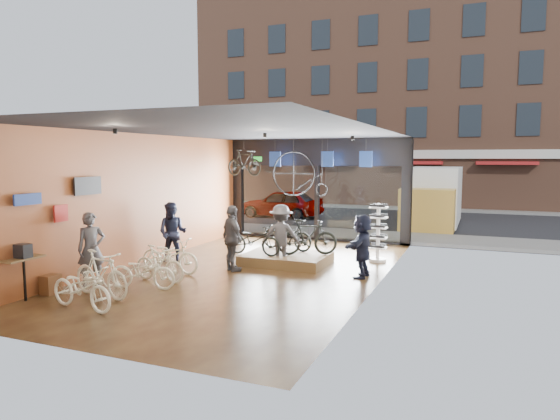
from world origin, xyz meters
The scene contains 34 objects.
ground_plane centered at (0.00, 0.00, -0.02)m, with size 7.00×12.00×0.04m, color black.
ceiling centered at (0.00, 0.00, 3.82)m, with size 7.00×12.00×0.04m, color black.
wall_left centered at (-3.52, 0.00, 1.90)m, with size 0.04×12.00×3.80m, color brown.
wall_right centered at (3.52, 0.00, 1.90)m, with size 0.04×12.00×3.80m, color beige.
wall_back centered at (0.00, -6.02, 1.90)m, with size 7.00×0.04×3.80m, color beige.
storefront centered at (0.00, 6.00, 1.90)m, with size 7.00×0.26×3.80m, color black, non-canonical shape.
exit_sign centered at (-2.40, 5.88, 3.05)m, with size 0.35×0.06×0.18m, color #198C26.
street_road centered at (0.00, 15.00, -0.01)m, with size 30.00×18.00×0.02m, color black.
sidewalk_near centered at (0.00, 7.20, 0.06)m, with size 30.00×2.40×0.12m, color slate.
sidewalk_far centered at (0.00, 19.00, 0.06)m, with size 30.00×2.00×0.12m, color slate.
opposite_building centered at (0.00, 21.50, 7.00)m, with size 26.00×5.00×14.00m, color brown.
street_car centered at (-3.87, 12.00, 0.73)m, with size 1.73×4.30×1.47m, color gray.
box_truck centered at (3.73, 11.00, 1.33)m, with size 2.25×6.75×2.66m, color silver, non-canonical shape.
floor_bike_0 centered at (-1.73, -4.25, 0.45)m, with size 0.60×1.72×0.91m, color #F0EACC.
floor_bike_1 centered at (-2.01, -3.38, 0.53)m, with size 0.50×1.76×1.06m, color #F0EACC.
floor_bike_2 centered at (-1.60, -2.44, 0.42)m, with size 0.56×1.61×0.85m, color #F0EACC.
floor_bike_3 centered at (-1.65, -1.72, 0.46)m, with size 0.43×1.53×0.92m, color #F0EACC.
floor_bike_4 centered at (-1.97, -0.79, 0.47)m, with size 0.63×1.80×0.94m, color #F0EACC.
display_platform centered at (0.54, 1.43, 0.15)m, with size 2.40×1.80×0.30m, color brown.
display_bike_left centered at (-0.26, 0.92, 0.74)m, with size 0.58×1.68×0.88m, color black.
display_bike_mid centered at (1.16, 1.51, 0.82)m, with size 0.49×1.74×1.04m, color black.
display_bike_right centered at (0.32, 2.04, 0.76)m, with size 0.62×1.77×0.93m, color black.
customer_0 centered at (-2.91, -2.68, 0.90)m, with size 0.66×0.43×1.80m, color #3F3F44.
customer_1 centered at (-2.61, 0.30, 0.90)m, with size 0.88×0.68×1.80m, color #161C33.
customer_2 centered at (-0.49, 0.02, 0.91)m, with size 1.06×0.44×1.82m, color #3F3F44.
customer_3 centered at (0.50, 1.11, 0.88)m, with size 1.14×0.66×1.77m, color #3F3F44.
customer_5 centered at (2.96, 0.65, 0.83)m, with size 1.54×0.49×1.66m, color #161C33.
sunglasses_rack centered at (2.95, 2.80, 0.88)m, with size 0.52×0.42×1.75m, color white, non-canonical shape.
wall_merch centered at (-3.38, -3.50, 1.30)m, with size 0.40×2.40×2.60m, color navy, non-canonical shape.
penny_farthing centered at (-0.06, 4.50, 2.50)m, with size 1.97×0.06×1.58m, color black, non-canonical shape.
hung_bike centered at (-2.18, 4.20, 2.93)m, with size 0.45×1.58×0.95m, color black.
jersey_left centered at (-1.39, 5.20, 3.05)m, with size 0.45×0.03×0.55m, color #1E3F99.
jersey_mid centered at (0.63, 5.20, 3.05)m, with size 0.45×0.03×0.55m, color #1E3F99.
jersey_right centered at (2.01, 5.20, 3.05)m, with size 0.45×0.03×0.55m, color #1E3F99.
Camera 1 is at (5.77, -11.95, 3.10)m, focal length 32.00 mm.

